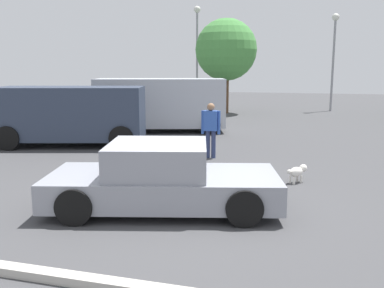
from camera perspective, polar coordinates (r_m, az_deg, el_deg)
ground_plane at (r=8.11m, az=-2.66°, el=-8.67°), size 80.00×80.00×0.00m
sedan_foreground at (r=7.92m, az=-4.10°, el=-4.75°), size 4.58×2.82×1.27m
dog at (r=10.06m, az=14.09°, el=-3.64°), size 0.45×0.47×0.42m
van_white at (r=17.86m, az=-4.31°, el=5.57°), size 5.69×3.52×2.20m
suv_dark at (r=15.00m, az=-16.02°, el=3.97°), size 5.21×3.18×2.01m
pedestrian at (r=12.37m, az=2.56°, el=2.50°), size 0.57×0.26×1.63m
parking_curb at (r=5.50m, az=-13.09°, el=-17.78°), size 8.63×0.20×0.12m
light_post_near at (r=28.51m, az=0.70°, el=13.92°), size 0.44×0.44×6.63m
light_post_mid at (r=27.78m, az=18.69°, el=12.62°), size 0.44×0.44×5.90m
tree_back_center at (r=25.13m, az=4.65°, el=12.58°), size 3.58×3.58×5.49m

